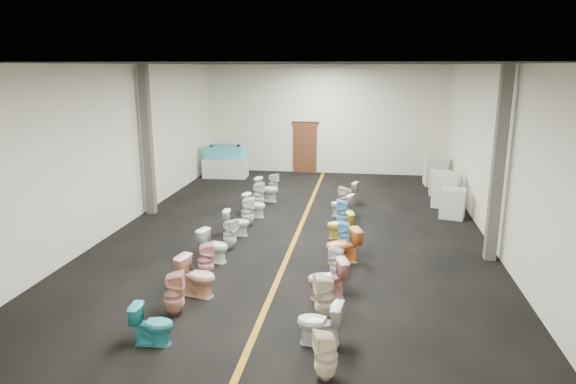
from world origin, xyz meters
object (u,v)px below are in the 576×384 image
toilet_left_4 (214,246)px  toilet_right_5 (343,246)px  toilet_left_2 (197,276)px  toilet_right_9 (342,205)px  display_table (226,168)px  toilet_left_1 (174,294)px  toilet_left_3 (206,260)px  toilet_left_11 (273,184)px  toilet_left_6 (237,223)px  toilet_right_8 (343,213)px  toilet_right_0 (326,356)px  appliance_crate_b (447,190)px  appliance_crate_d (435,171)px  toilet_right_2 (325,297)px  toilet_right_10 (344,198)px  toilet_left_9 (258,195)px  toilet_right_11 (347,192)px  toilet_right_4 (337,263)px  bathtub (225,151)px  toilet_left_10 (267,189)px  toilet_right_7 (340,225)px  toilet_left_8 (255,205)px  toilet_right_6 (345,236)px  toilet_right_3 (327,279)px  appliance_crate_c (440,183)px  toilet_left_0 (153,324)px  appliance_crate_a (453,203)px  toilet_left_5 (230,234)px  toilet_left_7 (248,212)px

toilet_left_4 → toilet_right_5: toilet_right_5 is taller
toilet_left_2 → toilet_right_9: size_ratio=1.11×
display_table → toilet_right_9: bearing=-45.1°
toilet_left_1 → toilet_left_3: (0.04, 1.76, -0.03)m
toilet_left_11 → display_table: bearing=61.3°
toilet_left_6 → toilet_right_8: 3.05m
toilet_right_0 → toilet_left_1: bearing=-135.9°
appliance_crate_b → appliance_crate_d: size_ratio=0.99×
toilet_right_2 → toilet_right_10: size_ratio=1.14×
appliance_crate_d → toilet_left_3: 11.49m
toilet_left_9 → toilet_right_8: 3.21m
appliance_crate_d → toilet_right_11: bearing=-136.4°
toilet_right_4 → toilet_right_5: bearing=-168.2°
bathtub → toilet_left_10: (2.42, -3.55, -0.67)m
display_table → toilet_right_0: bearing=-68.8°
toilet_right_7 → toilet_right_10: (-0.02, 2.81, 0.02)m
toilet_left_10 → toilet_right_11: (2.69, 0.29, -0.05)m
toilet_left_8 → toilet_right_6: toilet_right_6 is taller
toilet_right_3 → toilet_right_7: toilet_right_3 is taller
toilet_left_11 → appliance_crate_c: bearing=-63.9°
toilet_left_2 → toilet_right_2: 2.66m
display_table → toilet_left_0: 13.03m
toilet_left_8 → toilet_right_0: toilet_right_0 is taller
toilet_left_11 → appliance_crate_a: bearing=-91.3°
bathtub → toilet_right_0: 14.37m
display_table → toilet_right_2: toilet_right_2 is taller
appliance_crate_b → toilet_right_0: 10.51m
toilet_left_10 → toilet_right_5: (2.80, -5.20, 0.01)m
toilet_right_6 → toilet_left_5: bearing=-83.3°
appliance_crate_d → toilet_right_5: size_ratio=1.35×
appliance_crate_d → toilet_left_11: 6.31m
toilet_right_7 → toilet_right_11: (0.04, 3.73, 0.00)m
toilet_left_0 → toilet_left_6: toilet_left_6 is taller
toilet_left_1 → toilet_right_0: bearing=-132.5°
display_table → appliance_crate_a: bearing=-28.9°
appliance_crate_d → toilet_left_0: size_ratio=1.58×
toilet_left_7 → toilet_right_7: size_ratio=1.19×
toilet_left_6 → toilet_right_6: 3.00m
appliance_crate_b → toilet_right_7: size_ratio=1.53×
appliance_crate_b → toilet_right_4: appliance_crate_b is taller
toilet_right_2 → toilet_right_8: (0.04, 5.58, -0.03)m
toilet_left_0 → toilet_right_2: bearing=-68.7°
toilet_left_7 → toilet_left_2: bearing=173.4°
appliance_crate_c → toilet_left_1: bearing=-120.7°
toilet_left_1 → toilet_left_9: bearing=-13.8°
toilet_left_5 → toilet_left_7: (0.01, 1.90, 0.04)m
appliance_crate_a → toilet_right_5: size_ratio=1.08×
toilet_left_10 → toilet_right_9: toilet_left_10 is taller
toilet_right_5 → toilet_right_2: bearing=-25.3°
toilet_left_4 → toilet_right_4: size_ratio=1.06×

